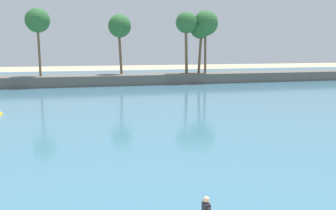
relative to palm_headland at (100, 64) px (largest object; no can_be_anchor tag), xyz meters
name	(u,v)px	position (x,y,z in m)	size (l,w,h in m)	color
sea	(103,89)	(-0.16, -6.37, -3.61)	(220.00, 92.77, 0.06)	teal
palm_headland	(100,64)	(0.00, 0.00, 0.00)	(105.15, 6.29, 13.22)	#605B54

